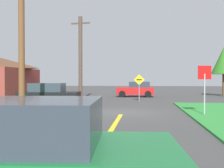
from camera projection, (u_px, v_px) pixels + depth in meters
ground_plane at (122, 112)px, 15.51m from camera, size 120.00×120.00×0.00m
lane_stripe_center at (101, 147)px, 7.57m from camera, size 0.20×14.00×0.01m
stop_sign at (205, 81)px, 14.01m from camera, size 0.70×0.16×2.58m
car_behind_on_main_road at (22, 160)px, 3.67m from camera, size 4.26×2.26×1.62m
parked_car_near_building at (49, 95)px, 18.90m from camera, size 4.19×2.24×1.62m
car_approaching_junction at (136, 89)px, 29.15m from camera, size 3.97×2.04×1.62m
utility_pole_near at (21, 29)px, 14.01m from camera, size 1.80×0.33×8.73m
utility_pole_mid at (80, 57)px, 25.11m from camera, size 1.80×0.35×7.65m
direction_sign at (139, 85)px, 23.00m from camera, size 0.90×0.10×2.29m
oak_tree_left at (224, 61)px, 29.72m from camera, size 2.73×2.73×5.45m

